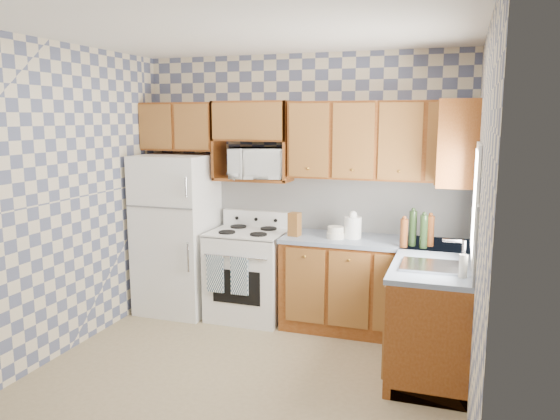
# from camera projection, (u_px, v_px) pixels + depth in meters

# --- Properties ---
(floor) EXTENTS (3.40, 3.40, 0.00)m
(floor) POSITION_uv_depth(u_px,v_px,m) (245.00, 377.00, 4.40)
(floor) COLOR #877552
(floor) RESTS_ON ground
(back_wall) EXTENTS (3.40, 0.02, 2.70)m
(back_wall) POSITION_uv_depth(u_px,v_px,m) (301.00, 187.00, 5.67)
(back_wall) COLOR slate
(back_wall) RESTS_ON ground
(right_wall) EXTENTS (0.02, 3.20, 2.70)m
(right_wall) POSITION_uv_depth(u_px,v_px,m) (479.00, 226.00, 3.64)
(right_wall) COLOR slate
(right_wall) RESTS_ON ground
(backsplash_back) EXTENTS (2.60, 0.02, 0.56)m
(backsplash_back) POSITION_uv_depth(u_px,v_px,m) (339.00, 203.00, 5.56)
(backsplash_back) COLOR white
(backsplash_back) RESTS_ON back_wall
(backsplash_right) EXTENTS (0.02, 1.60, 0.56)m
(backsplash_right) POSITION_uv_depth(u_px,v_px,m) (474.00, 226.00, 4.42)
(backsplash_right) COLOR white
(backsplash_right) RESTS_ON right_wall
(refrigerator) EXTENTS (0.75, 0.70, 1.68)m
(refrigerator) POSITION_uv_depth(u_px,v_px,m) (177.00, 234.00, 5.82)
(refrigerator) COLOR white
(refrigerator) RESTS_ON floor
(stove_body) EXTENTS (0.76, 0.65, 0.90)m
(stove_body) POSITION_uv_depth(u_px,v_px,m) (248.00, 275.00, 5.66)
(stove_body) COLOR white
(stove_body) RESTS_ON floor
(cooktop) EXTENTS (0.76, 0.65, 0.02)m
(cooktop) POSITION_uv_depth(u_px,v_px,m) (248.00, 232.00, 5.58)
(cooktop) COLOR silver
(cooktop) RESTS_ON stove_body
(backguard) EXTENTS (0.76, 0.08, 0.17)m
(backguard) POSITION_uv_depth(u_px,v_px,m) (258.00, 218.00, 5.82)
(backguard) COLOR white
(backguard) RESTS_ON cooktop
(dish_towel_left) EXTENTS (0.18, 0.02, 0.38)m
(dish_towel_left) POSITION_uv_depth(u_px,v_px,m) (215.00, 274.00, 5.39)
(dish_towel_left) COLOR navy
(dish_towel_left) RESTS_ON stove_body
(dish_towel_right) EXTENTS (0.18, 0.02, 0.38)m
(dish_towel_right) POSITION_uv_depth(u_px,v_px,m) (239.00, 276.00, 5.31)
(dish_towel_right) COLOR navy
(dish_towel_right) RESTS_ON stove_body
(base_cabinets_back) EXTENTS (1.75, 0.60, 0.88)m
(base_cabinets_back) POSITION_uv_depth(u_px,v_px,m) (374.00, 287.00, 5.28)
(base_cabinets_back) COLOR #672B0D
(base_cabinets_back) RESTS_ON floor
(base_cabinets_right) EXTENTS (0.60, 1.60, 0.88)m
(base_cabinets_right) POSITION_uv_depth(u_px,v_px,m) (432.00, 311.00, 4.63)
(base_cabinets_right) COLOR #672B0D
(base_cabinets_right) RESTS_ON floor
(countertop_back) EXTENTS (1.77, 0.63, 0.04)m
(countertop_back) POSITION_uv_depth(u_px,v_px,m) (375.00, 241.00, 5.20)
(countertop_back) COLOR gray
(countertop_back) RESTS_ON base_cabinets_back
(countertop_right) EXTENTS (0.63, 1.60, 0.04)m
(countertop_right) POSITION_uv_depth(u_px,v_px,m) (434.00, 259.00, 4.56)
(countertop_right) COLOR gray
(countertop_right) RESTS_ON base_cabinets_right
(upper_cabinets_back) EXTENTS (1.75, 0.33, 0.74)m
(upper_cabinets_back) POSITION_uv_depth(u_px,v_px,m) (380.00, 141.00, 5.17)
(upper_cabinets_back) COLOR #672B0D
(upper_cabinets_back) RESTS_ON back_wall
(upper_cabinets_fridge) EXTENTS (0.82, 0.33, 0.50)m
(upper_cabinets_fridge) POSITION_uv_depth(u_px,v_px,m) (181.00, 127.00, 5.81)
(upper_cabinets_fridge) COLOR #672B0D
(upper_cabinets_fridge) RESTS_ON back_wall
(upper_cabinets_right) EXTENTS (0.33, 0.70, 0.74)m
(upper_cabinets_right) POSITION_uv_depth(u_px,v_px,m) (459.00, 142.00, 4.78)
(upper_cabinets_right) COLOR #672B0D
(upper_cabinets_right) RESTS_ON right_wall
(microwave_shelf) EXTENTS (0.80, 0.33, 0.03)m
(microwave_shelf) POSITION_uv_depth(u_px,v_px,m) (253.00, 179.00, 5.64)
(microwave_shelf) COLOR #672B0D
(microwave_shelf) RESTS_ON back_wall
(microwave) EXTENTS (0.65, 0.54, 0.31)m
(microwave) POSITION_uv_depth(u_px,v_px,m) (257.00, 163.00, 5.55)
(microwave) COLOR white
(microwave) RESTS_ON microwave_shelf
(sink) EXTENTS (0.48, 0.40, 0.03)m
(sink) POSITION_uv_depth(u_px,v_px,m) (433.00, 267.00, 4.23)
(sink) COLOR #B7B7BC
(sink) RESTS_ON countertop_right
(window) EXTENTS (0.02, 0.66, 0.86)m
(window) POSITION_uv_depth(u_px,v_px,m) (476.00, 202.00, 4.05)
(window) COLOR silver
(window) RESTS_ON right_wall
(bottle_0) EXTENTS (0.07, 0.07, 0.32)m
(bottle_0) POSITION_uv_depth(u_px,v_px,m) (413.00, 228.00, 4.91)
(bottle_0) COLOR black
(bottle_0) RESTS_ON countertop_back
(bottle_1) EXTENTS (0.07, 0.07, 0.30)m
(bottle_1) POSITION_uv_depth(u_px,v_px,m) (424.00, 232.00, 4.82)
(bottle_1) COLOR black
(bottle_1) RESTS_ON countertop_back
(bottle_2) EXTENTS (0.07, 0.07, 0.28)m
(bottle_2) POSITION_uv_depth(u_px,v_px,m) (430.00, 231.00, 4.90)
(bottle_2) COLOR #5E2E14
(bottle_2) RESTS_ON countertop_back
(bottle_3) EXTENTS (0.07, 0.07, 0.26)m
(bottle_3) POSITION_uv_depth(u_px,v_px,m) (404.00, 233.00, 4.86)
(bottle_3) COLOR #5E2E14
(bottle_3) RESTS_ON countertop_back
(knife_block) EXTENTS (0.12, 0.12, 0.23)m
(knife_block) POSITION_uv_depth(u_px,v_px,m) (295.00, 224.00, 5.33)
(knife_block) COLOR brown
(knife_block) RESTS_ON countertop_back
(electric_kettle) EXTENTS (0.16, 0.16, 0.21)m
(electric_kettle) POSITION_uv_depth(u_px,v_px,m) (353.00, 228.00, 5.23)
(electric_kettle) COLOR white
(electric_kettle) RESTS_ON countertop_back
(food_containers) EXTENTS (0.17, 0.17, 0.12)m
(food_containers) POSITION_uv_depth(u_px,v_px,m) (336.00, 232.00, 5.23)
(food_containers) COLOR silver
(food_containers) RESTS_ON countertop_back
(soap_bottle) EXTENTS (0.06, 0.06, 0.17)m
(soap_bottle) POSITION_uv_depth(u_px,v_px,m) (463.00, 266.00, 3.95)
(soap_bottle) COLOR silver
(soap_bottle) RESTS_ON countertop_right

